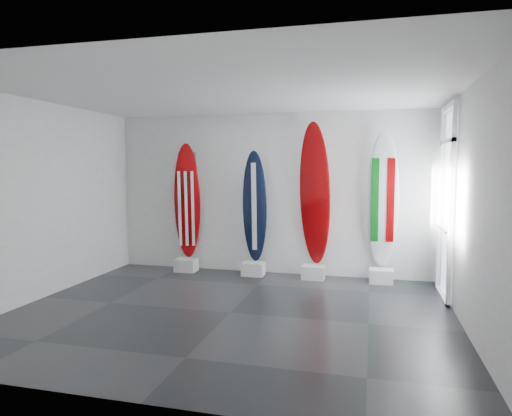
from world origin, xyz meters
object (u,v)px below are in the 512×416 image
(surfboard_italy, at_px, (383,201))
(surfboard_navy, at_px, (255,207))
(surfboard_usa, at_px, (187,201))
(surfboard_swiss, at_px, (315,194))

(surfboard_italy, bearing_deg, surfboard_navy, -177.28)
(surfboard_usa, height_order, surfboard_italy, surfboard_italy)
(surfboard_swiss, relative_size, surfboard_italy, 1.08)
(surfboard_navy, bearing_deg, surfboard_usa, -176.24)
(surfboard_italy, bearing_deg, surfboard_usa, -177.28)
(surfboard_usa, relative_size, surfboard_navy, 1.07)
(surfboard_italy, bearing_deg, surfboard_swiss, -177.28)
(surfboard_usa, xyz_separation_m, surfboard_navy, (1.34, 0.00, -0.07))
(surfboard_navy, bearing_deg, surfboard_italy, 3.76)
(surfboard_navy, relative_size, surfboard_swiss, 0.80)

